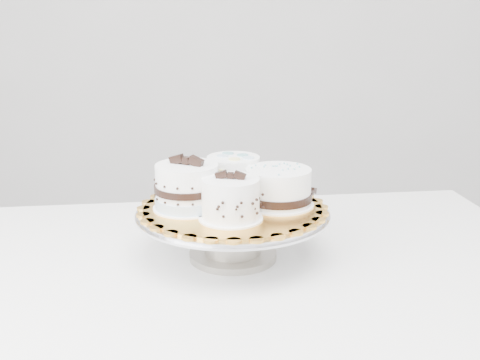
{
  "coord_description": "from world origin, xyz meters",
  "views": [
    {
      "loc": [
        -0.05,
        -0.76,
        1.19
      ],
      "look_at": [
        -0.03,
        0.28,
        0.89
      ],
      "focal_mm": 45.0,
      "sensor_mm": 36.0,
      "label": 1
    }
  ],
  "objects_px": {
    "table": "(253,305)",
    "cake_banded": "(187,189)",
    "cake_swirl": "(231,200)",
    "cake_dots": "(233,175)",
    "cake_stand": "(233,225)",
    "cake_board": "(233,208)",
    "cake_ribbon": "(279,188)"
  },
  "relations": [
    {
      "from": "cake_stand",
      "to": "cake_dots",
      "type": "relative_size",
      "value": 2.7
    },
    {
      "from": "table",
      "to": "cake_banded",
      "type": "bearing_deg",
      "value": 170.03
    },
    {
      "from": "table",
      "to": "cake_stand",
      "type": "xyz_separation_m",
      "value": [
        -0.04,
        0.02,
        0.15
      ]
    },
    {
      "from": "cake_board",
      "to": "cake_swirl",
      "type": "bearing_deg",
      "value": -93.52
    },
    {
      "from": "cake_stand",
      "to": "cake_banded",
      "type": "distance_m",
      "value": 0.11
    },
    {
      "from": "table",
      "to": "cake_swirl",
      "type": "bearing_deg",
      "value": -135.6
    },
    {
      "from": "table",
      "to": "cake_banded",
      "type": "distance_m",
      "value": 0.25
    },
    {
      "from": "table",
      "to": "cake_swirl",
      "type": "relative_size",
      "value": 10.35
    },
    {
      "from": "table",
      "to": "cake_swirl",
      "type": "xyz_separation_m",
      "value": [
        -0.04,
        -0.05,
        0.22
      ]
    },
    {
      "from": "cake_swirl",
      "to": "cake_banded",
      "type": "height_order",
      "value": "cake_banded"
    },
    {
      "from": "cake_board",
      "to": "cake_ribbon",
      "type": "distance_m",
      "value": 0.09
    },
    {
      "from": "cake_board",
      "to": "cake_dots",
      "type": "bearing_deg",
      "value": 88.51
    },
    {
      "from": "cake_stand",
      "to": "cake_dots",
      "type": "xyz_separation_m",
      "value": [
        0.0,
        0.08,
        0.07
      ]
    },
    {
      "from": "table",
      "to": "cake_ribbon",
      "type": "bearing_deg",
      "value": 22.61
    },
    {
      "from": "cake_banded",
      "to": "cake_ribbon",
      "type": "bearing_deg",
      "value": 32.81
    },
    {
      "from": "cake_stand",
      "to": "cake_banded",
      "type": "height_order",
      "value": "cake_banded"
    },
    {
      "from": "cake_swirl",
      "to": "cake_dots",
      "type": "bearing_deg",
      "value": 99.92
    },
    {
      "from": "cake_stand",
      "to": "cake_ribbon",
      "type": "bearing_deg",
      "value": 6.18
    },
    {
      "from": "table",
      "to": "cake_ribbon",
      "type": "distance_m",
      "value": 0.22
    },
    {
      "from": "cake_dots",
      "to": "cake_stand",
      "type": "bearing_deg",
      "value": -111.89
    },
    {
      "from": "cake_board",
      "to": "cake_banded",
      "type": "distance_m",
      "value": 0.09
    },
    {
      "from": "table",
      "to": "cake_swirl",
      "type": "distance_m",
      "value": 0.23
    },
    {
      "from": "cake_banded",
      "to": "cake_dots",
      "type": "relative_size",
      "value": 1.15
    },
    {
      "from": "table",
      "to": "cake_stand",
      "type": "distance_m",
      "value": 0.16
    },
    {
      "from": "cake_board",
      "to": "cake_stand",
      "type": "bearing_deg",
      "value": 75.96
    },
    {
      "from": "cake_stand",
      "to": "cake_swirl",
      "type": "bearing_deg",
      "value": -93.52
    },
    {
      "from": "cake_stand",
      "to": "cake_dots",
      "type": "distance_m",
      "value": 0.1
    },
    {
      "from": "cake_ribbon",
      "to": "cake_board",
      "type": "bearing_deg",
      "value": -148.86
    },
    {
      "from": "cake_dots",
      "to": "cake_ribbon",
      "type": "relative_size",
      "value": 0.82
    },
    {
      "from": "table",
      "to": "cake_dots",
      "type": "xyz_separation_m",
      "value": [
        -0.04,
        0.09,
        0.22
      ]
    },
    {
      "from": "cake_board",
      "to": "cake_banded",
      "type": "xyz_separation_m",
      "value": [
        -0.08,
        -0.01,
        0.04
      ]
    },
    {
      "from": "cake_stand",
      "to": "cake_swirl",
      "type": "relative_size",
      "value": 3.02
    }
  ]
}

